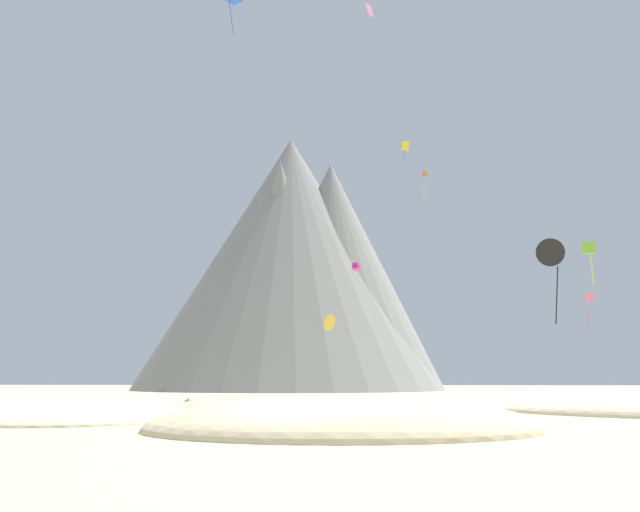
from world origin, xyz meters
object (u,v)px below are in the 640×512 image
(kite_orange_high, at_px, (424,180))
(kite_pink_high, at_px, (369,10))
(kite_black_low, at_px, (550,254))
(kite_rainbow_low, at_px, (589,303))
(kite_lime_low, at_px, (589,252))
(kite_yellow_high, at_px, (405,148))
(bush_mid_center, at_px, (188,403))
(kite_gold_low, at_px, (329,322))
(rock_massif, at_px, (301,265))
(kite_magenta_mid, at_px, (356,267))

(kite_orange_high, bearing_deg, kite_pink_high, 108.11)
(kite_black_low, height_order, kite_rainbow_low, kite_black_low)
(kite_lime_low, bearing_deg, kite_yellow_high, -156.86)
(kite_black_low, relative_size, kite_rainbow_low, 1.40)
(kite_lime_low, relative_size, kite_pink_high, 2.59)
(bush_mid_center, distance_m, kite_gold_low, 35.06)
(kite_rainbow_low, xyz_separation_m, kite_gold_low, (-28.54, 7.65, -1.26))
(kite_orange_high, bearing_deg, kite_gold_low, 28.08)
(kite_orange_high, bearing_deg, kite_yellow_high, 116.43)
(kite_lime_low, distance_m, kite_rainbow_low, 16.53)
(rock_massif, distance_m, kite_black_low, 90.40)
(kite_yellow_high, relative_size, kite_black_low, 0.44)
(rock_massif, distance_m, kite_rainbow_low, 69.16)
(kite_magenta_mid, distance_m, kite_black_low, 37.60)
(bush_mid_center, distance_m, kite_magenta_mid, 36.17)
(kite_magenta_mid, xyz_separation_m, kite_gold_low, (-3.38, 2.13, -6.45))
(bush_mid_center, xyz_separation_m, kite_rainbow_low, (36.38, 25.45, 9.75))
(kite_gold_low, bearing_deg, kite_black_low, 60.71)
(kite_magenta_mid, relative_size, kite_black_low, 0.17)
(rock_massif, relative_size, kite_pink_high, 56.24)
(kite_black_low, xyz_separation_m, kite_rainbow_low, (11.14, 29.02, -0.19))
(kite_black_low, xyz_separation_m, kite_orange_high, (-5.68, 33.39, 15.17))
(rock_massif, xyz_separation_m, kite_black_low, (26.51, -85.31, -13.79))
(kite_lime_low, height_order, kite_orange_high, kite_orange_high)
(rock_massif, bearing_deg, kite_pink_high, -77.28)
(kite_yellow_high, xyz_separation_m, kite_magenta_mid, (-5.77, 9.38, -11.46))
(bush_mid_center, relative_size, kite_yellow_high, 0.69)
(kite_yellow_high, distance_m, kite_orange_high, 8.71)
(kite_magenta_mid, relative_size, kite_rainbow_low, 0.24)
(bush_mid_center, bearing_deg, kite_magenta_mid, 70.08)
(bush_mid_center, xyz_separation_m, kite_orange_high, (19.55, 29.82, 25.12))
(rock_massif, distance_m, kite_pink_high, 68.46)
(kite_black_low, distance_m, kite_rainbow_low, 31.08)
(rock_massif, height_order, kite_orange_high, rock_massif)
(kite_magenta_mid, relative_size, kite_pink_high, 0.67)
(kite_yellow_high, distance_m, kite_rainbow_low, 25.84)
(kite_lime_low, bearing_deg, kite_pink_high, -139.46)
(kite_lime_low, bearing_deg, rock_massif, 176.31)
(kite_yellow_high, bearing_deg, bush_mid_center, 109.19)
(kite_yellow_high, bearing_deg, kite_gold_low, 5.89)
(rock_massif, relative_size, kite_lime_low, 21.75)
(kite_black_low, bearing_deg, kite_orange_high, -69.85)
(kite_pink_high, bearing_deg, kite_yellow_high, 46.74)
(kite_pink_high, relative_size, kite_black_low, 0.26)
(kite_gold_low, bearing_deg, rock_massif, -134.04)
(kite_gold_low, height_order, kite_orange_high, kite_orange_high)
(rock_massif, distance_m, kite_lime_low, 80.04)
(bush_mid_center, relative_size, kite_lime_low, 0.46)
(kite_pink_high, bearing_deg, kite_black_low, -65.41)
(kite_pink_high, height_order, kite_gold_low, kite_pink_high)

